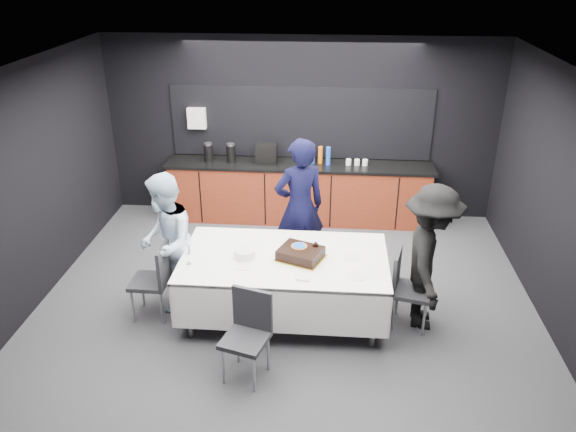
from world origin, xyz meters
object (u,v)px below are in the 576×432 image
at_px(chair_left, 156,276).
at_px(person_right, 430,258).
at_px(plate_stack, 244,253).
at_px(chair_right, 406,283).
at_px(chair_near, 248,328).
at_px(party_table, 284,267).
at_px(cake_assembly, 301,253).
at_px(person_left, 166,242).
at_px(person_center, 300,207).
at_px(champagne_flute, 188,251).

distance_m(chair_left, person_right, 3.09).
distance_m(plate_stack, chair_right, 1.84).
bearing_deg(chair_left, chair_right, 1.38).
distance_m(chair_near, person_right, 2.14).
bearing_deg(party_table, chair_left, -174.97).
bearing_deg(plate_stack, chair_near, -79.75).
relative_size(cake_assembly, plate_stack, 2.48).
distance_m(chair_near, person_left, 1.63).
xyz_separation_m(party_table, chair_left, (-1.47, -0.13, -0.11)).
distance_m(cake_assembly, person_center, 1.05).
relative_size(party_table, person_center, 1.26).
bearing_deg(person_center, chair_near, 55.76).
bearing_deg(person_left, champagne_flute, 33.78).
height_order(plate_stack, chair_right, chair_right).
distance_m(chair_left, person_center, 1.99).
bearing_deg(person_right, chair_left, 97.40).
relative_size(chair_right, person_center, 0.50).
bearing_deg(person_center, cake_assembly, 70.47).
xyz_separation_m(chair_right, person_center, (-1.26, 1.09, 0.39)).
distance_m(cake_assembly, person_right, 1.42).
distance_m(plate_stack, person_right, 2.05).
bearing_deg(person_left, person_right, 76.80).
bearing_deg(plate_stack, champagne_flute, -162.32).
distance_m(champagne_flute, person_left, 0.52).
bearing_deg(chair_left, champagne_flute, -13.97).
distance_m(person_center, person_left, 1.75).
height_order(chair_left, chair_right, same).
distance_m(champagne_flute, chair_right, 2.44).
height_order(cake_assembly, chair_left, cake_assembly).
bearing_deg(chair_left, person_right, 2.03).
height_order(chair_left, person_right, person_right).
bearing_deg(person_right, champagne_flute, 100.04).
relative_size(cake_assembly, person_right, 0.36).
bearing_deg(person_left, person_center, 110.66).
relative_size(party_table, chair_near, 2.51).
relative_size(cake_assembly, chair_left, 0.65).
xyz_separation_m(champagne_flute, person_left, (-0.35, 0.36, -0.11)).
bearing_deg(cake_assembly, chair_left, -176.24).
bearing_deg(cake_assembly, person_center, 94.32).
bearing_deg(person_left, party_table, 74.38).
bearing_deg(person_right, person_left, 92.54).
height_order(party_table, person_left, person_left).
distance_m(plate_stack, champagne_flute, 0.63).
bearing_deg(chair_right, chair_near, -149.70).
bearing_deg(chair_right, person_left, 176.09).
distance_m(chair_right, person_left, 2.78).
relative_size(party_table, chair_right, 2.51).
height_order(party_table, chair_near, chair_near).
height_order(plate_stack, person_left, person_left).
height_order(chair_left, chair_near, same).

